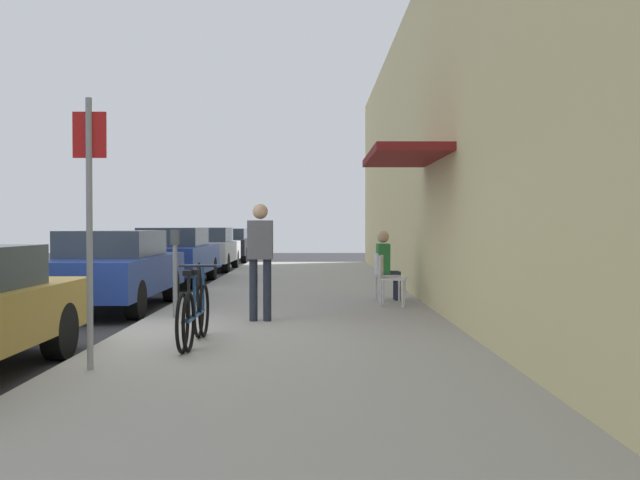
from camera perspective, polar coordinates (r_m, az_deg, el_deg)
ground_plane at (r=9.28m, az=-16.57°, el=-8.19°), size 60.00×60.00×0.00m
sidewalk_slab at (r=10.89m, az=-2.04°, el=-6.44°), size 4.50×32.00×0.12m
building_facade at (r=11.11m, az=10.56°, el=9.14°), size 1.40×32.00×6.10m
parked_car_1 at (r=13.03m, az=-16.73°, el=-2.26°), size 1.80×4.40×1.42m
parked_car_2 at (r=18.30m, az=-11.95°, el=-1.21°), size 1.80×4.40×1.46m
parked_car_3 at (r=23.93m, az=-9.21°, el=-0.67°), size 1.80×4.40×1.45m
parked_car_4 at (r=29.70m, az=-7.50°, el=-0.35°), size 1.80×4.40×1.40m
parking_meter at (r=10.69m, az=-11.79°, el=-2.16°), size 0.12×0.10×1.32m
street_sign at (r=7.00m, az=-18.37°, el=2.25°), size 0.32×0.06×2.60m
bicycle_0 at (r=8.29m, az=-10.06°, el=-5.92°), size 0.46×1.71×0.90m
bicycle_1 at (r=8.22m, az=-10.51°, el=-5.99°), size 0.46×1.71×0.90m
cafe_chair_0 at (r=12.13m, az=5.61°, el=-2.99°), size 0.52×0.52×0.87m
cafe_chair_1 at (r=13.02m, az=5.19°, el=-2.71°), size 0.46×0.46×0.87m
seated_patron_1 at (r=13.01m, az=5.45°, el=-1.86°), size 0.44×0.37×1.29m
pedestrian_standing at (r=10.10m, az=-4.92°, el=-1.00°), size 0.36×0.22×1.70m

